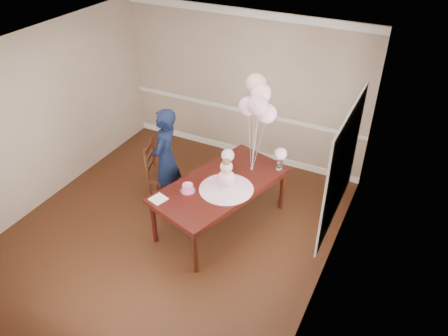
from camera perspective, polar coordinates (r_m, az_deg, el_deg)
floor at (r=6.67m, az=-6.90°, el=-8.19°), size 4.50×5.00×0.00m
ceiling at (r=5.27m, az=-8.94°, el=14.14°), size 4.50×5.00×0.02m
wall_back at (r=7.79m, az=2.44°, el=10.49°), size 4.50×0.02×2.70m
wall_front at (r=4.52m, az=-25.86°, el=-13.85°), size 4.50×0.02×2.70m
wall_left at (r=7.24m, az=-22.91°, el=5.80°), size 0.02×5.00×2.70m
wall_right at (r=5.13m, az=13.78°, el=-4.43°), size 0.02×5.00×2.70m
chair_rail_trim at (r=7.97m, az=2.34°, el=7.49°), size 4.50×0.02×0.07m
crown_molding at (r=7.37m, az=2.66°, el=19.62°), size 4.50×0.02×0.12m
baseboard_trim at (r=8.38m, az=2.21°, el=2.35°), size 4.50×0.02×0.12m
window_frame at (r=5.42m, az=15.21°, el=0.27°), size 0.02×1.66×1.56m
window_blinds at (r=5.42m, az=15.02°, el=0.32°), size 0.01×1.50×1.40m
dining_table_top at (r=6.30m, az=-0.40°, el=-2.15°), size 1.57×2.24×0.05m
table_apron at (r=6.35m, az=-0.39°, el=-2.70°), size 1.44×2.12×0.10m
table_leg_fl at (r=6.32m, az=-9.16°, el=-6.98°), size 0.09×0.09×0.71m
table_leg_fr at (r=5.82m, az=-3.79°, el=-10.87°), size 0.09×0.09×0.71m
table_leg_bl at (r=7.32m, az=2.28°, el=-0.06°), size 0.09×0.09×0.71m
table_leg_br at (r=6.90m, az=7.60°, el=-2.80°), size 0.09×0.09×0.71m
baby_skirt at (r=6.14m, az=0.30°, el=-2.35°), size 0.97×0.97×0.10m
baby_torso at (r=6.06m, az=0.30°, el=-1.34°), size 0.24×0.24×0.24m
baby_head at (r=5.95m, az=0.31°, el=0.17°), size 0.17×0.17×0.17m
baby_hair at (r=5.92m, az=0.31°, el=0.67°), size 0.12×0.12×0.12m
cake_platter at (r=6.15m, az=-4.73°, el=-2.97°), size 0.28×0.28×0.01m
birthday_cake at (r=6.12m, az=-4.76°, el=-2.56°), size 0.19×0.19×0.10m
cake_flower_a at (r=6.08m, az=-4.78°, el=-2.06°), size 0.03×0.03×0.03m
cake_flower_b at (r=6.07m, az=-4.45°, el=-2.10°), size 0.03×0.03×0.03m
rose_vase_near at (r=6.51m, az=0.49°, el=0.31°), size 0.13×0.13×0.16m
roses_near at (r=6.41m, az=0.50°, el=1.68°), size 0.19×0.19×0.19m
rose_vase_far at (r=6.59m, az=7.26°, el=0.48°), size 0.13×0.13×0.16m
roses_far at (r=6.49m, az=7.38°, el=1.83°), size 0.19×0.19×0.19m
napkin at (r=6.04m, az=-8.56°, el=-4.03°), size 0.25×0.25×0.01m
balloon_weight at (r=6.57m, az=3.63°, el=-0.16°), size 0.05×0.05×0.02m
balloon_a at (r=6.12m, az=3.23°, el=8.05°), size 0.29×0.29×0.29m
balloon_b at (r=5.92m, az=4.45°, el=8.17°), size 0.29×0.29×0.29m
balloon_c at (r=6.04m, az=4.83°, el=9.73°), size 0.29×0.29×0.29m
balloon_d at (r=6.07m, az=4.24°, el=10.94°), size 0.29×0.29×0.29m
balloon_e at (r=6.06m, az=5.56°, el=7.11°), size 0.29×0.29×0.29m
balloon_ribbon_a at (r=6.37m, az=3.42°, el=3.20°), size 0.09×0.03×0.85m
balloon_ribbon_b at (r=6.27m, az=3.99°, el=3.19°), size 0.09×0.08×0.95m
balloon_ribbon_c at (r=6.32m, az=4.17°, el=3.97°), size 0.05×0.09×1.06m
balloon_ribbon_d at (r=6.33m, az=3.89°, el=4.56°), size 0.05×0.13×1.15m
balloon_ribbon_e at (r=6.34m, az=4.52°, el=2.73°), size 0.16×0.03×0.79m
dining_chair_seat at (r=7.05m, az=-7.91°, el=-0.92°), size 0.56×0.56×0.05m
chair_leg_fl at (r=7.10m, az=-9.57°, el=-3.20°), size 0.05×0.05×0.44m
chair_leg_fr at (r=7.00m, az=-6.72°, el=-3.50°), size 0.05×0.05×0.44m
chair_leg_bl at (r=7.38m, az=-8.75°, el=-1.51°), size 0.05×0.05×0.44m
chair_leg_br at (r=7.29m, az=-6.01°, el=-1.78°), size 0.05×0.05×0.44m
chair_back_post_l at (r=6.80m, az=-10.14°, el=0.39°), size 0.05×0.05×0.57m
chair_back_post_r at (r=7.09m, az=-9.27°, el=2.00°), size 0.05×0.05×0.57m
chair_slat_low at (r=7.01m, az=-9.61°, el=0.38°), size 0.15×0.39×0.05m
chair_slat_mid at (r=6.92m, az=-9.73°, el=1.50°), size 0.15×0.39×0.05m
chair_slat_top at (r=6.84m, az=-9.86°, el=2.64°), size 0.15×0.39×0.05m
woman at (r=6.77m, az=-7.59°, el=1.25°), size 0.51×0.67×1.65m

